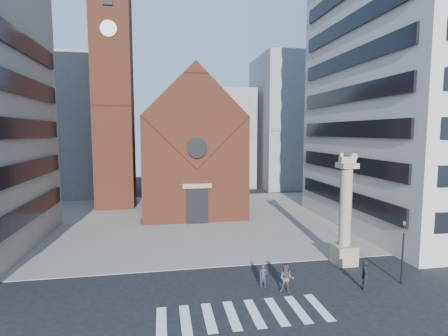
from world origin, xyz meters
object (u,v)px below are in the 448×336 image
at_px(traffic_light, 403,251).
at_px(scooter_0, 144,219).
at_px(pedestrian_0, 263,276).
at_px(pedestrian_1, 287,279).
at_px(pedestrian_2, 365,276).
at_px(lion_column, 345,220).

height_order(traffic_light, scooter_0, traffic_light).
relative_size(traffic_light, scooter_0, 2.45).
xyz_separation_m(pedestrian_0, pedestrian_1, (1.23, -1.02, 0.15)).
bearing_deg(pedestrian_0, pedestrian_1, -43.34).
bearing_deg(pedestrian_0, traffic_light, -10.24).
xyz_separation_m(pedestrian_2, scooter_0, (-14.85, 19.76, -0.48)).
bearing_deg(traffic_light, pedestrian_0, 173.34).
height_order(lion_column, traffic_light, lion_column).
bearing_deg(pedestrian_1, traffic_light, 23.09).
height_order(pedestrian_0, scooter_0, pedestrian_0).
distance_m(pedestrian_0, scooter_0, 20.07).
relative_size(traffic_light, pedestrian_1, 2.30).
xyz_separation_m(pedestrian_1, pedestrian_2, (5.14, -0.54, 0.05)).
bearing_deg(scooter_0, pedestrian_1, -40.39).
relative_size(pedestrian_1, pedestrian_2, 0.95).
distance_m(lion_column, pedestrian_1, 7.72).
distance_m(pedestrian_1, pedestrian_2, 5.17).
bearing_deg(pedestrian_2, traffic_light, -58.39).
height_order(pedestrian_1, scooter_0, pedestrian_1).
relative_size(lion_column, traffic_light, 2.02).
bearing_deg(pedestrian_1, scooter_0, 140.41).
distance_m(traffic_light, pedestrian_0, 9.55).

